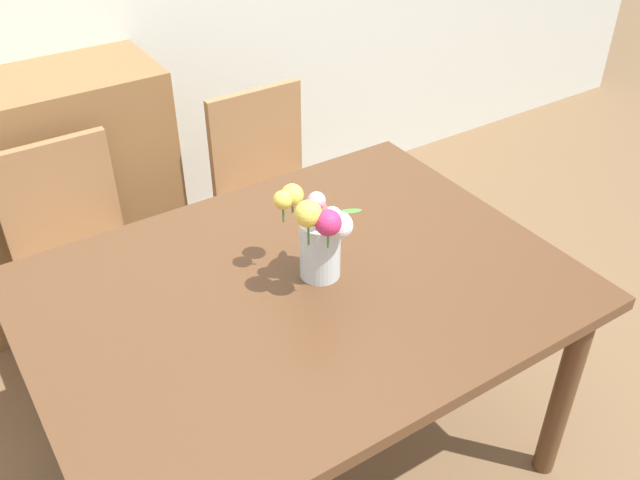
{
  "coord_description": "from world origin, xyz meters",
  "views": [
    {
      "loc": [
        -0.79,
        -1.31,
        2.02
      ],
      "look_at": [
        0.07,
        0.01,
        0.89
      ],
      "focal_mm": 39.15,
      "sensor_mm": 36.0,
      "label": 1
    }
  ],
  "objects_px": {
    "flower_vase": "(319,233)",
    "dining_table": "(300,308)",
    "chair_right": "(271,184)",
    "dresser": "(0,211)",
    "chair_left": "(76,247)"
  },
  "relations": [
    {
      "from": "flower_vase",
      "to": "dining_table",
      "type": "bearing_deg",
      "value": 176.63
    },
    {
      "from": "dresser",
      "to": "flower_vase",
      "type": "relative_size",
      "value": 4.61
    },
    {
      "from": "chair_right",
      "to": "flower_vase",
      "type": "relative_size",
      "value": 2.95
    },
    {
      "from": "dresser",
      "to": "flower_vase",
      "type": "bearing_deg",
      "value": -64.08
    },
    {
      "from": "chair_left",
      "to": "dresser",
      "type": "bearing_deg",
      "value": -67.89
    },
    {
      "from": "chair_right",
      "to": "dresser",
      "type": "bearing_deg",
      "value": -23.34
    },
    {
      "from": "chair_left",
      "to": "dresser",
      "type": "relative_size",
      "value": 0.64
    },
    {
      "from": "dresser",
      "to": "flower_vase",
      "type": "xyz_separation_m",
      "value": [
        0.65,
        -1.33,
        0.43
      ]
    },
    {
      "from": "chair_left",
      "to": "flower_vase",
      "type": "distance_m",
      "value": 1.1
    },
    {
      "from": "chair_left",
      "to": "flower_vase",
      "type": "bearing_deg",
      "value": 117.65
    },
    {
      "from": "chair_right",
      "to": "flower_vase",
      "type": "bearing_deg",
      "value": 68.88
    },
    {
      "from": "chair_left",
      "to": "flower_vase",
      "type": "relative_size",
      "value": 2.95
    },
    {
      "from": "dresser",
      "to": "chair_right",
      "type": "bearing_deg",
      "value": -23.34
    },
    {
      "from": "dresser",
      "to": "dining_table",
      "type": "bearing_deg",
      "value": -66.22
    },
    {
      "from": "chair_right",
      "to": "dresser",
      "type": "distance_m",
      "value": 1.09
    }
  ]
}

